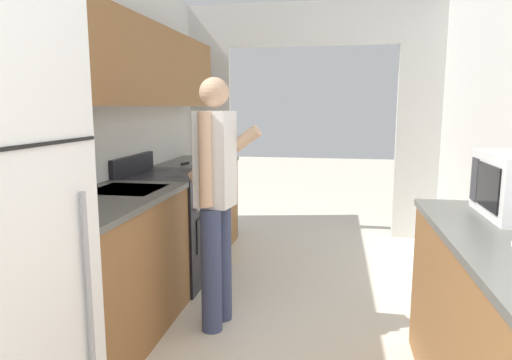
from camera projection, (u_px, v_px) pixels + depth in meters
wall_left at (69, 105)px, 2.74m from camera, size 0.38×6.83×2.50m
wall_far_with_doorway at (311, 103)px, 4.93m from camera, size 3.10×0.06×2.50m
counter_left at (151, 239)px, 3.37m from camera, size 0.62×3.15×0.89m
range_oven at (169, 227)px, 3.71m from camera, size 0.66×0.74×1.03m
person at (216, 198)px, 2.87m from camera, size 0.52×0.41×1.59m
knife at (187, 163)px, 4.25m from camera, size 0.09×0.33×0.02m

